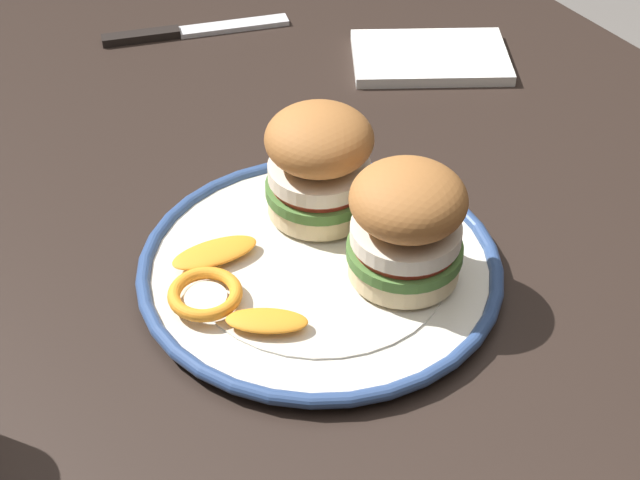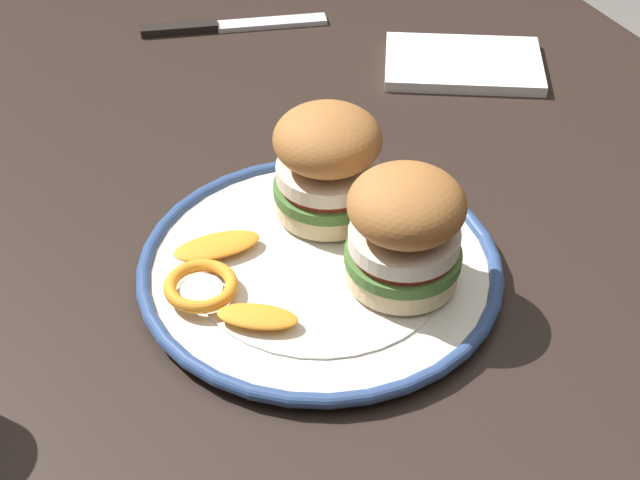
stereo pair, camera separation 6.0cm
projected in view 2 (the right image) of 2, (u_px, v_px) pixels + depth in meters
dining_table at (328, 292)px, 0.92m from camera, size 1.37×0.95×0.74m
dinner_plate at (320, 268)px, 0.80m from camera, size 0.30×0.30×0.02m
sandwich_half_left at (327, 162)px, 0.81m from camera, size 0.10×0.10×0.10m
sandwich_half_right at (405, 229)px, 0.74m from camera, size 0.12×0.12×0.10m
orange_peel_curled at (201, 286)px, 0.76m from camera, size 0.06×0.06×0.01m
orange_peel_strip_long at (257, 317)px, 0.74m from camera, size 0.06×0.07×0.01m
orange_peel_strip_short at (217, 246)px, 0.80m from camera, size 0.04×0.08×0.01m
table_knife at (221, 27)px, 1.14m from camera, size 0.08×0.22×0.01m
folded_napkin at (463, 64)px, 1.06m from camera, size 0.18×0.21×0.01m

